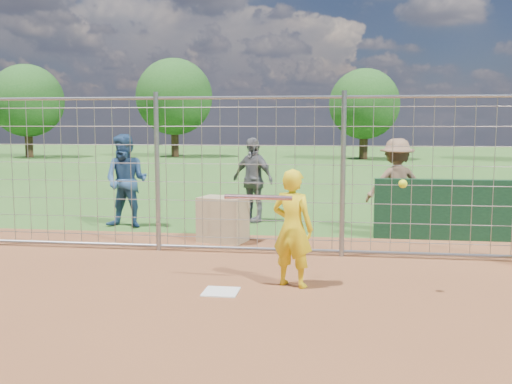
# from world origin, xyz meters

# --- Properties ---
(ground) EXTENTS (100.00, 100.00, 0.00)m
(ground) POSITION_xyz_m (0.00, 0.00, 0.00)
(ground) COLOR #2D591E
(ground) RESTS_ON ground
(home_plate) EXTENTS (0.43, 0.43, 0.02)m
(home_plate) POSITION_xyz_m (0.00, -0.20, 0.01)
(home_plate) COLOR silver
(home_plate) RESTS_ON ground
(dugout_wall) EXTENTS (2.60, 0.20, 1.10)m
(dugout_wall) POSITION_xyz_m (3.40, 3.60, 0.55)
(dugout_wall) COLOR #11381E
(dugout_wall) RESTS_ON ground
(batter) EXTENTS (0.65, 0.54, 1.52)m
(batter) POSITION_xyz_m (0.85, 0.21, 0.76)
(batter) COLOR yellow
(batter) RESTS_ON ground
(bystander_a) EXTENTS (0.97, 0.79, 1.89)m
(bystander_a) POSITION_xyz_m (-2.81, 4.02, 0.95)
(bystander_a) COLOR navy
(bystander_a) RESTS_ON ground
(bystander_b) EXTENTS (1.13, 0.94, 1.81)m
(bystander_b) POSITION_xyz_m (-0.38, 5.05, 0.90)
(bystander_b) COLOR slate
(bystander_b) RESTS_ON ground
(bystander_c) EXTENTS (1.27, 0.86, 1.81)m
(bystander_c) POSITION_xyz_m (2.56, 4.28, 0.91)
(bystander_c) COLOR brown
(bystander_c) RESTS_ON ground
(equipment_bin) EXTENTS (0.91, 0.74, 0.80)m
(equipment_bin) POSITION_xyz_m (-0.59, 2.87, 0.40)
(equipment_bin) COLOR tan
(equipment_bin) RESTS_ON ground
(equipment_in_play) EXTENTS (2.23, 0.15, 0.28)m
(equipment_in_play) POSITION_xyz_m (0.86, 0.01, 1.22)
(equipment_in_play) COLOR silver
(equipment_in_play) RESTS_ON ground
(backstop_fence) EXTENTS (9.08, 0.08, 2.60)m
(backstop_fence) POSITION_xyz_m (0.00, 2.00, 1.26)
(backstop_fence) COLOR gray
(backstop_fence) RESTS_ON ground
(tree_line) EXTENTS (44.66, 6.72, 6.48)m
(tree_line) POSITION_xyz_m (3.13, 28.13, 3.71)
(tree_line) COLOR #3F2B19
(tree_line) RESTS_ON ground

